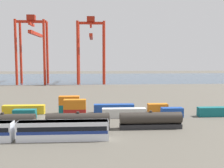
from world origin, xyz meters
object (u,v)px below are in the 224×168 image
at_px(shipping_container_3, 75,114).
at_px(gantry_crane_west, 33,42).
at_px(gantry_crane_central, 91,43).
at_px(freight_tank_row, 78,121).
at_px(passenger_train, 15,130).

distance_m(shipping_container_3, gantry_crane_west, 109.26).
bearing_deg(gantry_crane_west, gantry_crane_central, -0.80).
bearing_deg(shipping_container_3, freight_tank_row, -82.58).
xyz_separation_m(shipping_container_3, gantry_crane_west, (-32.88, 101.16, 24.95)).
distance_m(gantry_crane_west, gantry_crane_central, 36.25).
distance_m(passenger_train, gantry_crane_west, 125.39).
distance_m(passenger_train, freight_tank_row, 14.40).
xyz_separation_m(freight_tank_row, gantry_crane_central, (1.80, 112.64, 23.47)).
bearing_deg(gantry_crane_west, shipping_container_3, -72.00).
relative_size(freight_tank_row, gantry_crane_west, 1.15).
xyz_separation_m(gantry_crane_west, gantry_crane_central, (36.24, -0.51, -0.81)).
bearing_deg(gantry_crane_central, gantry_crane_west, 179.20).
height_order(freight_tank_row, gantry_crane_west, gantry_crane_west).
relative_size(gantry_crane_west, gantry_crane_central, 1.01).
height_order(passenger_train, gantry_crane_central, gantry_crane_central).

